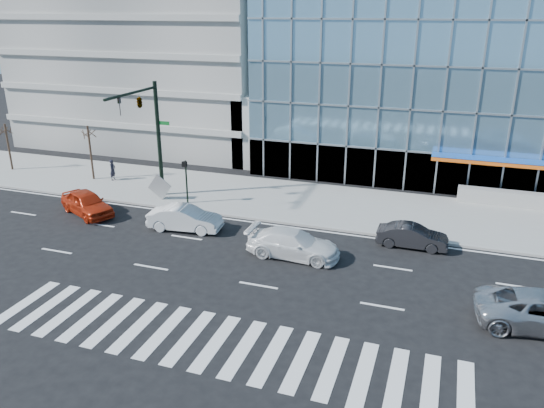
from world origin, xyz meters
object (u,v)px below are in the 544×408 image
(traffic_signal, at_px, (145,115))
(dark_sedan, at_px, (412,236))
(white_sedan, at_px, (185,218))
(red_sedan, at_px, (87,203))
(street_tree_far, at_px, (6,130))
(white_suv, at_px, (293,244))
(pedestrian, at_px, (113,170))
(tilted_panel, at_px, (160,187))
(ped_signal_post, at_px, (186,175))
(street_tree_near, at_px, (88,133))

(traffic_signal, distance_m, dark_sedan, 18.58)
(white_sedan, bearing_deg, red_sedan, 81.68)
(street_tree_far, height_order, white_suv, street_tree_far)
(street_tree_far, distance_m, pedestrian, 9.96)
(red_sedan, height_order, pedestrian, pedestrian)
(tilted_panel, bearing_deg, pedestrian, 152.80)
(ped_signal_post, distance_m, white_suv, 10.69)
(pedestrian, height_order, tilted_panel, tilted_panel)
(ped_signal_post, distance_m, street_tree_far, 17.73)
(dark_sedan, height_order, pedestrian, pedestrian)
(dark_sedan, bearing_deg, white_suv, 119.20)
(ped_signal_post, relative_size, street_tree_near, 0.71)
(ped_signal_post, relative_size, white_suv, 0.59)
(red_sedan, bearing_deg, street_tree_far, 89.35)
(street_tree_far, bearing_deg, ped_signal_post, -8.31)
(traffic_signal, height_order, pedestrian, traffic_signal)
(tilted_panel, bearing_deg, street_tree_near, 159.76)
(ped_signal_post, distance_m, tilted_panel, 2.40)
(ped_signal_post, xyz_separation_m, street_tree_near, (-9.50, 2.56, 1.64))
(street_tree_near, relative_size, red_sedan, 0.93)
(ped_signal_post, bearing_deg, dark_sedan, -7.30)
(street_tree_near, bearing_deg, traffic_signal, -22.71)
(street_tree_near, height_order, street_tree_far, street_tree_near)
(pedestrian, xyz_separation_m, tilted_panel, (5.72, -2.74, 0.09))
(ped_signal_post, distance_m, dark_sedan, 15.37)
(dark_sedan, distance_m, pedestrian, 23.52)
(dark_sedan, bearing_deg, street_tree_near, 79.68)
(street_tree_near, bearing_deg, tilted_panel, -18.61)
(ped_signal_post, xyz_separation_m, white_sedan, (1.89, -3.89, -1.40))
(white_suv, bearing_deg, tilted_panel, 65.77)
(white_sedan, relative_size, dark_sedan, 1.14)
(dark_sedan, xyz_separation_m, tilted_panel, (-17.31, 2.02, 0.41))
(white_sedan, height_order, dark_sedan, white_sedan)
(red_sedan, height_order, tilted_panel, tilted_panel)
(traffic_signal, height_order, ped_signal_post, traffic_signal)
(traffic_signal, bearing_deg, red_sedan, -131.48)
(tilted_panel, bearing_deg, red_sedan, -132.77)
(white_suv, xyz_separation_m, white_sedan, (-7.28, 1.41, 0.00))
(street_tree_near, distance_m, white_sedan, 13.44)
(red_sedan, distance_m, pedestrian, 6.91)
(traffic_signal, xyz_separation_m, dark_sedan, (17.67, -1.57, -5.52))
(ped_signal_post, bearing_deg, traffic_signal, -171.48)
(traffic_signal, bearing_deg, pedestrian, 149.25)
(street_tree_near, bearing_deg, white_suv, -22.80)
(traffic_signal, height_order, street_tree_far, traffic_signal)
(white_sedan, bearing_deg, pedestrian, 49.09)
(street_tree_far, relative_size, white_suv, 0.76)
(white_suv, xyz_separation_m, pedestrian, (-17.03, 8.11, 0.22))
(street_tree_near, height_order, white_sedan, street_tree_near)
(traffic_signal, xyz_separation_m, white_sedan, (4.39, -3.51, -5.42))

